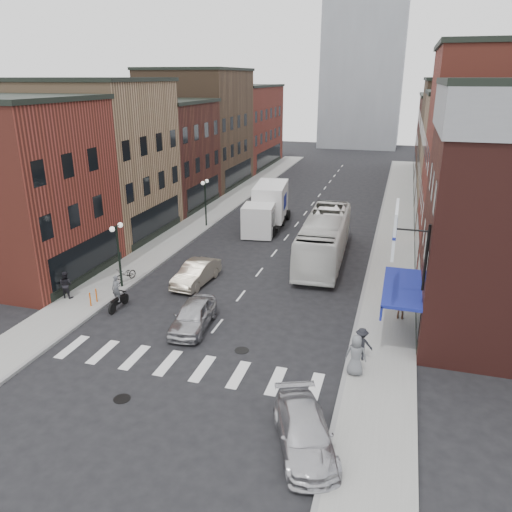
{
  "coord_description": "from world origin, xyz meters",
  "views": [
    {
      "loc": [
        8.56,
        -20.86,
        12.34
      ],
      "look_at": [
        0.54,
        6.38,
        2.11
      ],
      "focal_mm": 35.0,
      "sensor_mm": 36.0,
      "label": 1
    }
  ],
  "objects": [
    {
      "name": "sedan_left_near",
      "position": [
        -1.11,
        0.46,
        0.72
      ],
      "size": [
        2.06,
        4.34,
        1.43
      ],
      "primitive_type": "imported",
      "rotation": [
        0.0,
        0.0,
        0.09
      ],
      "color": "#B3B3B8",
      "rests_on": "ground"
    },
    {
      "name": "ped_right_c",
      "position": [
        7.4,
        -1.72,
        1.08
      ],
      "size": [
        0.92,
        0.62,
        1.86
      ],
      "primitive_type": "imported",
      "rotation": [
        0.0,
        0.0,
        3.17
      ],
      "color": "slate",
      "rests_on": "sidewalk_right"
    },
    {
      "name": "billboard_sign",
      "position": [
        8.59,
        0.5,
        6.13
      ],
      "size": [
        1.52,
        3.0,
        3.7
      ],
      "color": "black",
      "rests_on": "ground"
    },
    {
      "name": "bldg_left_far_a",
      "position": [
        -14.99,
        35.0,
        6.65
      ],
      "size": [
        10.3,
        12.2,
        13.3
      ],
      "color": "#4B3625",
      "rests_on": "ground"
    },
    {
      "name": "ped_right_b",
      "position": [
        9.2,
        4.33,
        0.94
      ],
      "size": [
        0.93,
        0.48,
        1.57
      ],
      "primitive_type": "imported",
      "rotation": [
        0.0,
        0.0,
        3.12
      ],
      "color": "brown",
      "rests_on": "sidewalk_right"
    },
    {
      "name": "bldg_left_far_b",
      "position": [
        -14.99,
        49.0,
        5.65
      ],
      "size": [
        10.3,
        16.2,
        11.3
      ],
      "color": "maroon",
      "rests_on": "ground"
    },
    {
      "name": "box_truck",
      "position": [
        -2.26,
        19.33,
        1.78
      ],
      "size": [
        3.17,
        8.52,
        3.6
      ],
      "rotation": [
        0.0,
        0.0,
        0.13
      ],
      "color": "silver",
      "rests_on": "ground"
    },
    {
      "name": "bldg_left_mid_a",
      "position": [
        -14.99,
        14.0,
        6.15
      ],
      "size": [
        10.3,
        10.2,
        12.3
      ],
      "color": "#8D6E4E",
      "rests_on": "ground"
    },
    {
      "name": "curb_right",
      "position": [
        7.0,
        22.0,
        0.0
      ],
      "size": [
        0.2,
        74.0,
        0.16
      ],
      "primitive_type": "cube",
      "color": "gray",
      "rests_on": "ground"
    },
    {
      "name": "motorcycle_rider",
      "position": [
        -6.06,
        1.35,
        0.94
      ],
      "size": [
        0.59,
        1.98,
        2.02
      ],
      "rotation": [
        0.0,
        0.0,
        -0.12
      ],
      "color": "black",
      "rests_on": "ground"
    },
    {
      "name": "bldg_right_far_b",
      "position": [
        14.99,
        49.0,
        5.15
      ],
      "size": [
        10.3,
        16.2,
        10.3
      ],
      "color": "#411B17",
      "rests_on": "ground"
    },
    {
      "name": "sidewalk_right",
      "position": [
        8.5,
        22.0,
        0.07
      ],
      "size": [
        3.0,
        74.0,
        0.15
      ],
      "primitive_type": "cube",
      "color": "gray",
      "rests_on": "ground"
    },
    {
      "name": "streetlamp_far",
      "position": [
        -7.4,
        18.0,
        2.91
      ],
      "size": [
        0.32,
        1.22,
        4.11
      ],
      "color": "black",
      "rests_on": "ground"
    },
    {
      "name": "curb_left",
      "position": [
        -7.0,
        22.0,
        0.0
      ],
      "size": [
        0.2,
        74.0,
        0.16
      ],
      "primitive_type": "cube",
      "color": "gray",
      "rests_on": "ground"
    },
    {
      "name": "distant_tower",
      "position": [
        0.0,
        78.0,
        25.0
      ],
      "size": [
        14.0,
        14.0,
        50.0
      ],
      "primitive_type": "cube",
      "color": "#9399A0",
      "rests_on": "ground"
    },
    {
      "name": "bldg_right_far_a",
      "position": [
        14.99,
        35.0,
        6.15
      ],
      "size": [
        10.3,
        12.2,
        12.3
      ],
      "color": "#4B3625",
      "rests_on": "ground"
    },
    {
      "name": "curb_car",
      "position": [
        6.16,
        -6.71,
        0.65
      ],
      "size": [
        3.36,
        4.83,
        1.3
      ],
      "primitive_type": "imported",
      "rotation": [
        0.0,
        0.0,
        0.38
      ],
      "color": "#BBBABF",
      "rests_on": "ground"
    },
    {
      "name": "transit_bus",
      "position": [
        3.72,
        12.66,
        1.62
      ],
      "size": [
        3.14,
        11.74,
        3.24
      ],
      "primitive_type": "imported",
      "rotation": [
        0.0,
        0.0,
        0.04
      ],
      "color": "white",
      "rests_on": "ground"
    },
    {
      "name": "ped_left_solo",
      "position": [
        -9.6,
        1.61,
        0.96
      ],
      "size": [
        0.79,
        0.46,
        1.62
      ],
      "primitive_type": "imported",
      "rotation": [
        0.0,
        0.0,
        3.14
      ],
      "color": "black",
      "rests_on": "sidewalk_left"
    },
    {
      "name": "sidewalk_left",
      "position": [
        -8.5,
        22.0,
        0.07
      ],
      "size": [
        3.0,
        74.0,
        0.15
      ],
      "primitive_type": "cube",
      "color": "gray",
      "rests_on": "ground"
    },
    {
      "name": "bike_rack",
      "position": [
        -7.6,
        1.3,
        0.55
      ],
      "size": [
        0.08,
        0.68,
        0.8
      ],
      "color": "#D8590C",
      "rests_on": "sidewalk_left"
    },
    {
      "name": "bldg_left_near",
      "position": [
        -14.99,
        4.5,
        5.65
      ],
      "size": [
        10.3,
        9.2,
        11.3
      ],
      "color": "maroon",
      "rests_on": "ground"
    },
    {
      "name": "bldg_right_mid_a",
      "position": [
        15.0,
        14.0,
        7.15
      ],
      "size": [
        10.3,
        10.2,
        14.3
      ],
      "color": "maroon",
      "rests_on": "ground"
    },
    {
      "name": "bldg_left_mid_b",
      "position": [
        -14.99,
        24.0,
        5.15
      ],
      "size": [
        10.3,
        10.2,
        10.3
      ],
      "color": "#411B17",
      "rests_on": "ground"
    },
    {
      "name": "parked_bicycle",
      "position": [
        -7.57,
        4.8,
        0.59
      ],
      "size": [
        1.04,
        1.76,
        0.87
      ],
      "primitive_type": "imported",
      "rotation": [
        0.0,
        0.0,
        -0.3
      ],
      "color": "black",
      "rests_on": "sidewalk_left"
    },
    {
      "name": "ped_right_a",
      "position": [
        7.53,
        -0.42,
        0.93
      ],
      "size": [
        1.03,
        0.54,
        1.56
      ],
      "primitive_type": "imported",
      "rotation": [
        0.0,
        0.0,
        3.18
      ],
      "color": "black",
      "rests_on": "sidewalk_right"
    },
    {
      "name": "awning_blue",
      "position": [
        8.93,
        2.5,
        2.63
      ],
      "size": [
        1.8,
        5.0,
        0.78
      ],
      "color": "navy",
      "rests_on": "ground"
    },
    {
      "name": "sedan_left_far",
      "position": [
        -3.27,
        6.0,
        0.71
      ],
      "size": [
        1.88,
        4.44,
        1.42
      ],
      "primitive_type": "imported",
      "rotation": [
        0.0,
        0.0,
        -0.09
      ],
      "color": "beige",
      "rests_on": "ground"
    },
    {
      "name": "bldg_right_mid_b",
      "position": [
        14.99,
        24.0,
        5.65
      ],
      "size": [
        10.3,
        10.2,
        11.3
      ],
      "color": "#8D6E4E",
      "rests_on": "ground"
    },
    {
      "name": "streetlamp_near",
      "position": [
        -7.4,
        4.0,
        2.91
      ],
      "size": [
        0.32,
        1.22,
        4.11
      ],
      "color": "black",
      "rests_on": "ground"
    },
    {
      "name": "ground",
      "position": [
        0.0,
        0.0,
        0.0
      ],
      "size": [
        160.0,
        160.0,
        0.0
      ],
      "primitive_type": "plane",
      "color": "black",
      "rests_on": "ground"
    },
    {
      "name": "crosswalk_stripes",
      "position": [
        0.0,
        -3.0,
        0.0
      ],
      "size": [
        12.0,
        2.2,
        0.01
      ],
      "primitive_type": "cube",
      "color": "silver",
      "rests_on": "ground"
    }
  ]
}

